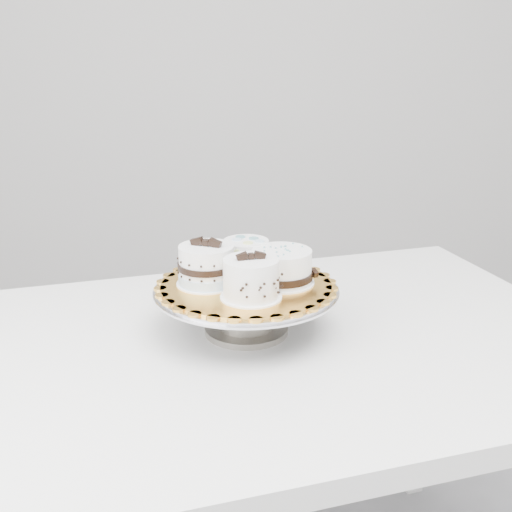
{
  "coord_description": "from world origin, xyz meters",
  "views": [
    {
      "loc": [
        -0.18,
        -0.96,
        1.28
      ],
      "look_at": [
        -0.05,
        0.15,
        0.91
      ],
      "focal_mm": 45.0,
      "sensor_mm": 36.0,
      "label": 1
    }
  ],
  "objects": [
    {
      "name": "cake_board",
      "position": [
        -0.07,
        0.16,
        0.85
      ],
      "size": [
        0.41,
        0.41,
        0.0
      ],
      "primitive_type": "cylinder",
      "rotation": [
        0.0,
        0.0,
        0.33
      ],
      "color": "orange",
      "rests_on": "cake_stand"
    },
    {
      "name": "wall_back",
      "position": [
        0.0,
        1.75,
        1.4
      ],
      "size": [
        3.5,
        0.02,
        2.8
      ],
      "primitive_type": "cube",
      "color": "#B5B3B0",
      "rests_on": "floor"
    },
    {
      "name": "cake_banded",
      "position": [
        -0.14,
        0.17,
        0.88
      ],
      "size": [
        0.14,
        0.14,
        0.09
      ],
      "rotation": [
        0.0,
        0.0,
        -0.46
      ],
      "color": "white",
      "rests_on": "cake_board"
    },
    {
      "name": "cake_ribbon",
      "position": [
        -0.0,
        0.16,
        0.88
      ],
      "size": [
        0.14,
        0.14,
        0.07
      ],
      "rotation": [
        0.0,
        0.0,
        0.27
      ],
      "color": "white",
      "rests_on": "cake_board"
    },
    {
      "name": "cake_dots",
      "position": [
        -0.06,
        0.23,
        0.88
      ],
      "size": [
        0.11,
        0.11,
        0.07
      ],
      "rotation": [
        0.0,
        0.0,
        -0.18
      ],
      "color": "white",
      "rests_on": "cake_board"
    },
    {
      "name": "cake_swirl",
      "position": [
        -0.07,
        0.1,
        0.88
      ],
      "size": [
        0.11,
        0.11,
        0.09
      ],
      "rotation": [
        0.0,
        0.0,
        0.13
      ],
      "color": "white",
      "rests_on": "cake_board"
    },
    {
      "name": "cake_stand",
      "position": [
        -0.07,
        0.16,
        0.81
      ],
      "size": [
        0.35,
        0.35,
        0.09
      ],
      "color": "gray",
      "rests_on": "table"
    },
    {
      "name": "table",
      "position": [
        -0.03,
        0.13,
        0.68
      ],
      "size": [
        1.39,
        1.05,
        0.75
      ],
      "rotation": [
        0.0,
        0.0,
        0.18
      ],
      "color": "white",
      "rests_on": "floor"
    }
  ]
}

